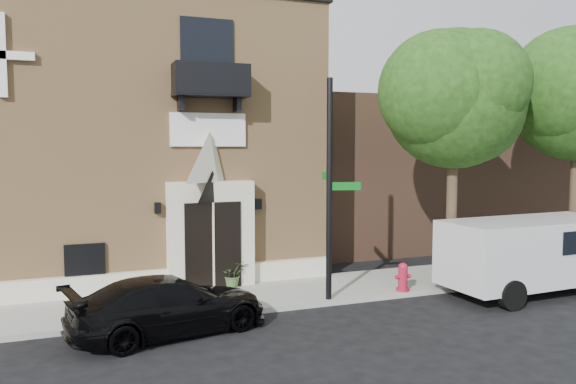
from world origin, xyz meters
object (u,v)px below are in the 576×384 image
dumpster (500,256)px  fire_hydrant (403,277)px  black_sedan (169,305)px  pedestrian_far (560,238)px  pedestrian_near (495,243)px  cargo_van (536,252)px  street_sign (330,189)px

dumpster → fire_hydrant: bearing=-165.8°
black_sedan → fire_hydrant: 7.01m
pedestrian_far → fire_hydrant: bearing=117.8°
black_sedan → pedestrian_near: (11.60, 2.39, 0.38)m
cargo_van → pedestrian_far: size_ratio=3.49×
black_sedan → cargo_van: (10.82, -0.25, 0.57)m
pedestrian_near → dumpster: bearing=18.4°
street_sign → dumpster: size_ratio=3.24×
pedestrian_near → black_sedan: bearing=-29.6°
black_sedan → pedestrian_far: size_ratio=2.93×
street_sign → black_sedan: bearing=-156.1°
cargo_van → fire_hydrant: size_ratio=6.63×
cargo_van → pedestrian_near: 2.76m
cargo_van → pedestrian_near: bearing=70.9°
fire_hydrant → pedestrian_near: size_ratio=0.46×
fire_hydrant → pedestrian_far: size_ratio=0.53×
pedestrian_near → pedestrian_far: (3.45, 0.46, -0.11)m
pedestrian_far → cargo_van: bearing=140.6°
black_sedan → street_sign: street_sign is taller
street_sign → dumpster: bearing=18.5°
black_sedan → pedestrian_far: bearing=-91.9°
fire_hydrant → dumpster: size_ratio=0.45×
fire_hydrant → pedestrian_far: bearing=13.5°
pedestrian_far → black_sedan: bearing=115.1°
dumpster → cargo_van: bearing=-95.6°
street_sign → pedestrian_far: 10.90m
black_sedan → dumpster: bearing=-94.3°
cargo_van → fire_hydrant: bearing=160.8°
fire_hydrant → street_sign: bearing=179.6°
street_sign → fire_hydrant: 3.57m
cargo_van → street_sign: size_ratio=0.92×
cargo_van → pedestrian_near: (0.78, 2.64, -0.19)m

